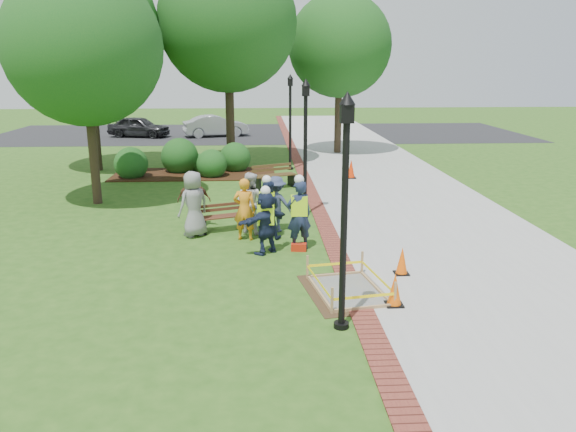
{
  "coord_description": "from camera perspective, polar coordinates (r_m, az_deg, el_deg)",
  "views": [
    {
      "loc": [
        -0.25,
        -12.36,
        4.7
      ],
      "look_at": [
        0.5,
        1.2,
        1.0
      ],
      "focal_mm": 35.0,
      "sensor_mm": 36.0,
      "label": 1
    }
  ],
  "objects": [
    {
      "name": "casual_person_c",
      "position": [
        15.98,
        -3.88,
        1.36
      ],
      "size": [
        0.67,
        0.6,
        1.75
      ],
      "color": "silver",
      "rests_on": "ground"
    },
    {
      "name": "shrub_a",
      "position": [
        24.82,
        -15.56,
        3.76
      ],
      "size": [
        1.42,
        1.42,
        1.42
      ],
      "primitive_type": "sphere",
      "color": "#164D19",
      "rests_on": "ground"
    },
    {
      "name": "hivis_worker_a",
      "position": [
        14.17,
        -2.28,
        -0.4
      ],
      "size": [
        0.61,
        0.58,
        1.76
      ],
      "color": "#16243A",
      "rests_on": "ground"
    },
    {
      "name": "tree_far",
      "position": [
        26.74,
        -19.81,
        17.63
      ],
      "size": [
        6.17,
        6.17,
        9.31
      ],
      "color": "#3D2D1E",
      "rests_on": "ground"
    },
    {
      "name": "mulch_bed",
      "position": [
        24.95,
        -9.46,
        4.22
      ],
      "size": [
        7.0,
        3.0,
        0.05
      ],
      "primitive_type": "cube",
      "color": "#381E0F",
      "rests_on": "ground"
    },
    {
      "name": "ground",
      "position": [
        13.22,
        -1.89,
        -5.59
      ],
      "size": [
        100.0,
        100.0,
        0.0
      ],
      "primitive_type": "plane",
      "color": "#285116",
      "rests_on": "ground"
    },
    {
      "name": "lamp_mid",
      "position": [
        17.56,
        1.78,
        7.97
      ],
      "size": [
        0.28,
        0.28,
        4.26
      ],
      "color": "black",
      "rests_on": "ground"
    },
    {
      "name": "casual_person_e",
      "position": [
        16.06,
        -1.21,
        1.21
      ],
      "size": [
        0.6,
        0.49,
        1.61
      ],
      "color": "#333D5A",
      "rests_on": "ground"
    },
    {
      "name": "sidewalk",
      "position": [
        23.44,
        9.87,
        3.47
      ],
      "size": [
        6.0,
        60.0,
        0.02
      ],
      "primitive_type": "cube",
      "color": "#9E9E99",
      "rests_on": "ground"
    },
    {
      "name": "cone_back",
      "position": [
        13.14,
        11.5,
        -4.55
      ],
      "size": [
        0.33,
        0.33,
        0.66
      ],
      "color": "black",
      "rests_on": "ground"
    },
    {
      "name": "shrub_b",
      "position": [
        25.64,
        -10.86,
        4.4
      ],
      "size": [
        1.65,
        1.65,
        1.65
      ],
      "primitive_type": "sphere",
      "color": "#164D19",
      "rests_on": "ground"
    },
    {
      "name": "shrub_d",
      "position": [
        25.57,
        -5.37,
        4.58
      ],
      "size": [
        1.4,
        1.4,
        1.4
      ],
      "primitive_type": "sphere",
      "color": "#164D19",
      "rests_on": "ground"
    },
    {
      "name": "bench_far",
      "position": [
        21.85,
        -1.38,
        3.59
      ],
      "size": [
        1.75,
        1.17,
        0.91
      ],
      "color": "brown",
      "rests_on": "ground"
    },
    {
      "name": "shrub_e",
      "position": [
        25.7,
        -9.0,
        4.51
      ],
      "size": [
        0.86,
        0.86,
        0.86
      ],
      "primitive_type": "sphere",
      "color": "#164D19",
      "rests_on": "ground"
    },
    {
      "name": "tree_back",
      "position": [
        27.01,
        -6.16,
        18.99
      ],
      "size": [
        6.32,
        6.32,
        9.68
      ],
      "color": "#3D2D1E",
      "rests_on": "ground"
    },
    {
      "name": "hivis_worker_c",
      "position": [
        15.4,
        -2.15,
        0.9
      ],
      "size": [
        0.56,
        0.39,
        1.78
      ],
      "color": "#1C2C49",
      "rests_on": "ground"
    },
    {
      "name": "cone_far",
      "position": [
        23.84,
        6.42,
        4.72
      ],
      "size": [
        0.41,
        0.41,
        0.81
      ],
      "color": "black",
      "rests_on": "ground"
    },
    {
      "name": "parked_car_b",
      "position": [
        38.05,
        -7.31,
        8.02
      ],
      "size": [
        3.15,
        5.02,
        1.52
      ],
      "primitive_type": "imported",
      "rotation": [
        0.0,
        0.0,
        1.83
      ],
      "color": "#A3A3A8",
      "rests_on": "ground"
    },
    {
      "name": "toolbox",
      "position": [
        14.56,
        1.1,
        -3.18
      ],
      "size": [
        0.42,
        0.27,
        0.2
      ],
      "primitive_type": "cube",
      "rotation": [
        0.0,
        0.0,
        -0.14
      ],
      "color": "red",
      "rests_on": "ground"
    },
    {
      "name": "casual_person_d",
      "position": [
        16.66,
        -9.53,
        1.59
      ],
      "size": [
        0.54,
        0.35,
        1.66
      ],
      "color": "brown",
      "rests_on": "ground"
    },
    {
      "name": "parked_car_a",
      "position": [
        38.71,
        -14.84,
        7.76
      ],
      "size": [
        3.02,
        4.89,
        1.48
      ],
      "primitive_type": "imported",
      "rotation": [
        0.0,
        0.0,
        1.33
      ],
      "color": "black",
      "rests_on": "ground"
    },
    {
      "name": "bench_near",
      "position": [
        16.36,
        -6.53,
        -0.66
      ],
      "size": [
        1.5,
        0.92,
        0.77
      ],
      "color": "brown",
      "rests_on": "ground"
    },
    {
      "name": "brick_edging",
      "position": [
        22.93,
        1.91,
        3.44
      ],
      "size": [
        0.5,
        60.0,
        0.03
      ],
      "primitive_type": "cube",
      "color": "maroon",
      "rests_on": "ground"
    },
    {
      "name": "lamp_far",
      "position": [
        25.5,
        0.23,
        10.24
      ],
      "size": [
        0.28,
        0.28,
        4.26
      ],
      "color": "black",
      "rests_on": "ground"
    },
    {
      "name": "parking_lot",
      "position": [
        39.63,
        -2.81,
        8.41
      ],
      "size": [
        36.0,
        12.0,
        0.01
      ],
      "primitive_type": "cube",
      "color": "black",
      "rests_on": "ground"
    },
    {
      "name": "hivis_worker_b",
      "position": [
        14.44,
        1.13,
        0.3
      ],
      "size": [
        0.67,
        0.54,
        1.98
      ],
      "color": "#191B42",
      "rests_on": "ground"
    },
    {
      "name": "casual_person_b",
      "position": [
        15.31,
        -4.43,
        0.68
      ],
      "size": [
        0.61,
        0.45,
        1.72
      ],
      "color": "orange",
      "rests_on": "ground"
    },
    {
      "name": "casual_person_a",
      "position": [
        15.8,
        -9.57,
        1.2
      ],
      "size": [
        0.7,
        0.67,
        1.85
      ],
      "color": "gray",
      "rests_on": "ground"
    },
    {
      "name": "cone_front",
      "position": [
        11.46,
        10.79,
        -7.42
      ],
      "size": [
        0.35,
        0.35,
        0.7
      ],
      "color": "black",
      "rests_on": "ground"
    },
    {
      "name": "wet_concrete_pad",
      "position": [
        12.01,
        6.15,
        -6.67
      ],
      "size": [
        2.06,
        2.55,
        0.55
      ],
      "color": "#47331E",
      "rests_on": "ground"
    },
    {
      "name": "tree_left",
      "position": [
        20.09,
        -20.05,
        15.82
      ],
      "size": [
        5.12,
        5.12,
        7.78
      ],
      "color": "#3D2D1E",
      "rests_on": "ground"
    },
    {
      "name": "lamp_near",
      "position": [
        9.73,
        5.78,
        1.99
      ],
      "size": [
        0.28,
        0.28,
        4.26
      ],
      "color": "black",
      "rests_on": "ground"
    },
    {
      "name": "tree_right",
      "position": [
        30.55,
        5.27,
        16.85
      ],
      "size": [
        5.36,
        5.36,
        8.29
      ],
      "color": "#3D2D1E",
      "rests_on": "ground"
    },
    {
      "name": "shrub_c",
      "position": [
        24.3,
        -7.72,
        3.95
      ],
      "size": [
        1.29,
        1.29,
        1.29
      ],
      "primitive_type": "sphere",
      "color": "#164D19",
      "rests_on": "ground"
    }
  ]
}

